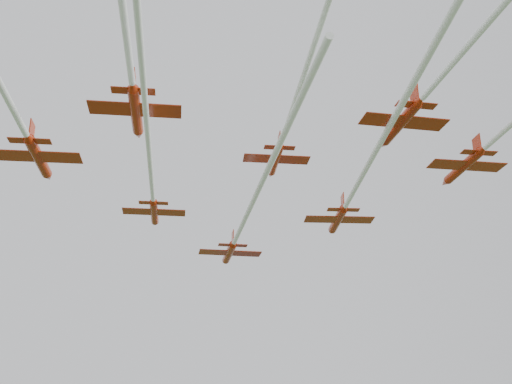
{
  "coord_description": "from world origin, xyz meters",
  "views": [
    {
      "loc": [
        5.88,
        -72.54,
        31.97
      ],
      "look_at": [
        4.41,
        3.94,
        61.38
      ],
      "focal_mm": 45.0,
      "sensor_mm": 36.0,
      "label": 1
    }
  ],
  "objects_px": {
    "jet_lead": "(245,220)",
    "jet_row4_right": "(458,57)",
    "jet_row3_left": "(18,118)",
    "jet_row2_left": "(150,165)",
    "jet_row3_mid": "(291,115)",
    "jet_row2_right": "(360,179)",
    "jet_row4_left": "(123,9)"
  },
  "relations": [
    {
      "from": "jet_lead",
      "to": "jet_row4_left",
      "type": "xyz_separation_m",
      "value": [
        -7.8,
        -41.97,
        2.98
      ]
    },
    {
      "from": "jet_row3_mid",
      "to": "jet_row4_left",
      "type": "height_order",
      "value": "jet_row3_mid"
    },
    {
      "from": "jet_row3_mid",
      "to": "jet_row4_left",
      "type": "distance_m",
      "value": 23.05
    },
    {
      "from": "jet_row2_right",
      "to": "jet_row3_left",
      "type": "bearing_deg",
      "value": -159.15
    },
    {
      "from": "jet_row2_right",
      "to": "jet_row3_left",
      "type": "distance_m",
      "value": 39.08
    },
    {
      "from": "jet_lead",
      "to": "jet_row4_right",
      "type": "height_order",
      "value": "jet_row4_right"
    },
    {
      "from": "jet_row4_right",
      "to": "jet_row3_left",
      "type": "bearing_deg",
      "value": 155.75
    },
    {
      "from": "jet_row3_mid",
      "to": "jet_row4_left",
      "type": "bearing_deg",
      "value": -132.74
    },
    {
      "from": "jet_row2_right",
      "to": "jet_row3_mid",
      "type": "xyz_separation_m",
      "value": [
        -8.75,
        -12.34,
        2.17
      ]
    },
    {
      "from": "jet_lead",
      "to": "jet_row3_mid",
      "type": "height_order",
      "value": "jet_row3_mid"
    },
    {
      "from": "jet_row3_left",
      "to": "jet_row4_left",
      "type": "bearing_deg",
      "value": -54.62
    },
    {
      "from": "jet_row2_right",
      "to": "jet_row4_left",
      "type": "bearing_deg",
      "value": -129.74
    },
    {
      "from": "jet_row2_left",
      "to": "jet_row3_mid",
      "type": "distance_m",
      "value": 17.45
    },
    {
      "from": "jet_row2_left",
      "to": "jet_row2_right",
      "type": "bearing_deg",
      "value": 3.82
    },
    {
      "from": "jet_row2_left",
      "to": "jet_row4_left",
      "type": "height_order",
      "value": "jet_row4_left"
    },
    {
      "from": "jet_row2_right",
      "to": "jet_row2_left",
      "type": "bearing_deg",
      "value": -172.48
    },
    {
      "from": "jet_lead",
      "to": "jet_row4_right",
      "type": "bearing_deg",
      "value": -72.78
    },
    {
      "from": "jet_row2_left",
      "to": "jet_row3_mid",
      "type": "relative_size",
      "value": 1.26
    },
    {
      "from": "jet_row4_right",
      "to": "jet_row2_left",
      "type": "bearing_deg",
      "value": 133.32
    },
    {
      "from": "jet_row2_right",
      "to": "jet_row4_right",
      "type": "height_order",
      "value": "jet_row4_right"
    },
    {
      "from": "jet_lead",
      "to": "jet_row3_left",
      "type": "height_order",
      "value": "jet_row3_left"
    },
    {
      "from": "jet_lead",
      "to": "jet_row2_right",
      "type": "distance_m",
      "value": 18.06
    },
    {
      "from": "jet_row4_left",
      "to": "jet_row4_right",
      "type": "distance_m",
      "value": 27.44
    },
    {
      "from": "jet_lead",
      "to": "jet_row2_right",
      "type": "relative_size",
      "value": 1.04
    },
    {
      "from": "jet_row2_left",
      "to": "jet_row3_left",
      "type": "bearing_deg",
      "value": -141.55
    },
    {
      "from": "jet_row2_left",
      "to": "jet_row4_right",
      "type": "height_order",
      "value": "jet_row4_right"
    },
    {
      "from": "jet_row2_left",
      "to": "jet_row2_right",
      "type": "xyz_separation_m",
      "value": [
        24.45,
        5.11,
        0.26
      ]
    },
    {
      "from": "jet_row3_left",
      "to": "jet_row3_mid",
      "type": "bearing_deg",
      "value": 2.07
    },
    {
      "from": "jet_row2_right",
      "to": "jet_row3_mid",
      "type": "relative_size",
      "value": 1.3
    },
    {
      "from": "jet_row3_mid",
      "to": "jet_row2_left",
      "type": "bearing_deg",
      "value": 148.07
    },
    {
      "from": "jet_row3_left",
      "to": "jet_row2_left",
      "type": "bearing_deg",
      "value": 39.41
    },
    {
      "from": "jet_row3_mid",
      "to": "jet_row4_right",
      "type": "xyz_separation_m",
      "value": [
        13.47,
        -13.24,
        -1.7
      ]
    }
  ]
}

